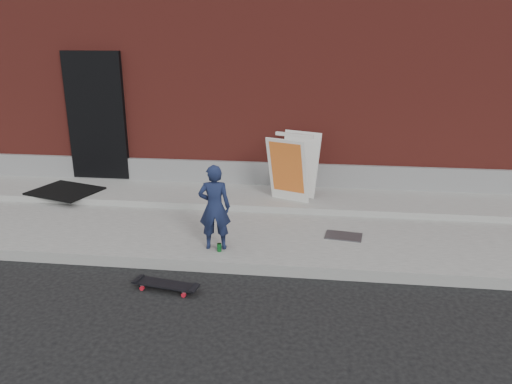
# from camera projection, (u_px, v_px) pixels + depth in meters

# --- Properties ---
(ground) EXTENTS (80.00, 80.00, 0.00)m
(ground) POSITION_uv_depth(u_px,v_px,m) (206.00, 273.00, 6.19)
(ground) COLOR black
(ground) RESTS_ON ground
(sidewalk) EXTENTS (20.00, 3.00, 0.15)m
(sidewalk) POSITION_uv_depth(u_px,v_px,m) (227.00, 223.00, 7.58)
(sidewalk) COLOR gray
(sidewalk) RESTS_ON ground
(apron) EXTENTS (20.00, 1.20, 0.10)m
(apron) POSITION_uv_depth(u_px,v_px,m) (237.00, 196.00, 8.39)
(apron) COLOR gray
(apron) RESTS_ON sidewalk
(building) EXTENTS (20.00, 8.10, 5.00)m
(building) POSITION_uv_depth(u_px,v_px,m) (266.00, 45.00, 12.00)
(building) COLOR maroon
(building) RESTS_ON ground
(child) EXTENTS (0.44, 0.32, 1.12)m
(child) POSITION_uv_depth(u_px,v_px,m) (215.00, 207.00, 6.36)
(child) COLOR #161F40
(child) RESTS_ON sidewalk
(skateboard) EXTENTS (0.78, 0.32, 0.09)m
(skateboard) POSITION_uv_depth(u_px,v_px,m) (166.00, 285.00, 5.75)
(skateboard) COLOR red
(skateboard) RESTS_ON ground
(pizza_sign) EXTENTS (0.87, 0.94, 1.07)m
(pizza_sign) POSITION_uv_depth(u_px,v_px,m) (293.00, 167.00, 7.96)
(pizza_sign) COLOR silver
(pizza_sign) RESTS_ON apron
(soda_can) EXTENTS (0.06, 0.06, 0.11)m
(soda_can) POSITION_uv_depth(u_px,v_px,m) (219.00, 247.00, 6.41)
(soda_can) COLOR #16722B
(soda_can) RESTS_ON sidewalk
(doormat) EXTENTS (1.25, 1.12, 0.03)m
(doormat) POSITION_uv_depth(u_px,v_px,m) (65.00, 191.00, 8.44)
(doormat) COLOR black
(doormat) RESTS_ON apron
(utility_plate) EXTENTS (0.54, 0.39, 0.01)m
(utility_plate) POSITION_uv_depth(u_px,v_px,m) (344.00, 236.00, 6.88)
(utility_plate) COLOR #4E4E52
(utility_plate) RESTS_ON sidewalk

